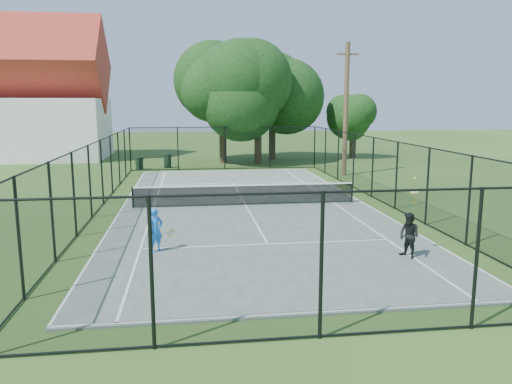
{
  "coord_description": "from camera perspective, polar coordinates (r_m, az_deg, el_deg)",
  "views": [
    {
      "loc": [
        -2.51,
        -22.05,
        4.64
      ],
      "look_at": [
        0.07,
        -3.0,
        1.2
      ],
      "focal_mm": 35.0,
      "sensor_mm": 36.0,
      "label": 1
    }
  ],
  "objects": [
    {
      "name": "utility_pole",
      "position": [
        32.62,
        10.23,
        9.32
      ],
      "size": [
        1.4,
        0.3,
        8.39
      ],
      "color": "#4C3823",
      "rests_on": "ground"
    },
    {
      "name": "player_black",
      "position": [
        15.62,
        17.11,
        -4.74
      ],
      "size": [
        0.77,
        0.9,
        2.39
      ],
      "color": "black",
      "rests_on": "tennis_court"
    },
    {
      "name": "tree_far_right",
      "position": [
        43.51,
        11.09,
        8.19
      ],
      "size": [
        4.03,
        4.03,
        5.33
      ],
      "color": "#332114",
      "rests_on": "ground"
    },
    {
      "name": "tree_near_right",
      "position": [
        41.53,
        1.89,
        11.2
      ],
      "size": [
        6.16,
        6.16,
        8.5
      ],
      "color": "#332114",
      "rests_on": "ground"
    },
    {
      "name": "building",
      "position": [
        46.37,
        -26.3,
        9.48
      ],
      "size": [
        15.3,
        8.15,
        11.87
      ],
      "color": "silver",
      "rests_on": "ground"
    },
    {
      "name": "trash_bin_left",
      "position": [
        36.09,
        -13.2,
        3.21
      ],
      "size": [
        0.58,
        0.58,
        0.89
      ],
      "color": "black",
      "rests_on": "ground"
    },
    {
      "name": "ground",
      "position": [
        22.67,
        -1.19,
        -1.66
      ],
      "size": [
        120.0,
        120.0,
        0.0
      ],
      "primitive_type": "plane",
      "color": "#2E4C1A"
    },
    {
      "name": "trash_bin_right",
      "position": [
        36.7,
        -10.08,
        3.52
      ],
      "size": [
        0.58,
        0.58,
        1.0
      ],
      "color": "black",
      "rests_on": "ground"
    },
    {
      "name": "tree_near_left",
      "position": [
        39.2,
        -3.87,
        11.02
      ],
      "size": [
        6.55,
        6.55,
        8.54
      ],
      "color": "#332114",
      "rests_on": "ground"
    },
    {
      "name": "tennis_court",
      "position": [
        22.67,
        -1.19,
        -1.59
      ],
      "size": [
        11.0,
        24.0,
        0.06
      ],
      "primitive_type": "cube",
      "color": "#515F57",
      "rests_on": "ground"
    },
    {
      "name": "tree_near_mid",
      "position": [
        38.45,
        0.23,
        10.92
      ],
      "size": [
        6.4,
        6.4,
        8.37
      ],
      "color": "#332114",
      "rests_on": "ground"
    },
    {
      "name": "tennis_net",
      "position": [
        22.56,
        -1.2,
        -0.23
      ],
      "size": [
        10.08,
        0.08,
        0.95
      ],
      "color": "black",
      "rests_on": "tennis_court"
    },
    {
      "name": "player_blue",
      "position": [
        15.84,
        -11.36,
        -4.3
      ],
      "size": [
        0.88,
        0.58,
        1.37
      ],
      "color": "blue",
      "rests_on": "tennis_court"
    },
    {
      "name": "fence",
      "position": [
        22.42,
        -1.2,
        2.09
      ],
      "size": [
        13.1,
        26.1,
        3.0
      ],
      "color": "black",
      "rests_on": "ground"
    }
  ]
}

